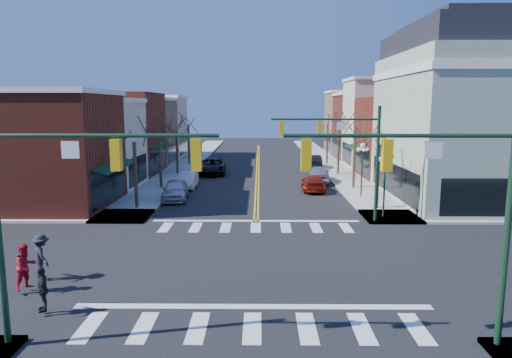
{
  "coord_description": "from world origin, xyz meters",
  "views": [
    {
      "loc": [
        0.24,
        -20.21,
        7.25
      ],
      "look_at": [
        0.01,
        7.12,
        2.8
      ],
      "focal_mm": 32.0,
      "sensor_mm": 36.0,
      "label": 1
    }
  ],
  "objects_px": {
    "car_left_near": "(175,190)",
    "pedestrian_dark_b": "(41,256)",
    "car_left_far": "(212,166)",
    "pedestrian_dark_a": "(43,289)",
    "car_right_near": "(313,183)",
    "victorian_corner": "(476,113)",
    "lamppost_midblock": "(362,161)",
    "car_right_far": "(313,161)",
    "lamppost_corner": "(385,173)",
    "car_right_mid": "(319,174)",
    "car_left_mid": "(188,180)",
    "pedestrian_red_b": "(26,267)"
  },
  "relations": [
    {
      "from": "car_left_near",
      "to": "car_right_mid",
      "type": "distance_m",
      "value": 14.48
    },
    {
      "from": "lamppost_corner",
      "to": "pedestrian_dark_a",
      "type": "bearing_deg",
      "value": -138.35
    },
    {
      "from": "pedestrian_dark_a",
      "to": "car_left_near",
      "type": "bearing_deg",
      "value": 150.62
    },
    {
      "from": "car_right_mid",
      "to": "car_left_mid",
      "type": "bearing_deg",
      "value": 20.06
    },
    {
      "from": "car_left_far",
      "to": "car_right_far",
      "type": "xyz_separation_m",
      "value": [
        11.2,
        4.82,
        -0.06
      ]
    },
    {
      "from": "car_right_mid",
      "to": "car_right_far",
      "type": "distance_m",
      "value": 10.1
    },
    {
      "from": "pedestrian_dark_b",
      "to": "lamppost_midblock",
      "type": "bearing_deg",
      "value": -87.94
    },
    {
      "from": "car_left_mid",
      "to": "car_right_mid",
      "type": "bearing_deg",
      "value": 11.92
    },
    {
      "from": "lamppost_midblock",
      "to": "pedestrian_dark_a",
      "type": "relative_size",
      "value": 2.74
    },
    {
      "from": "car_right_near",
      "to": "pedestrian_dark_a",
      "type": "bearing_deg",
      "value": 64.98
    },
    {
      "from": "car_left_mid",
      "to": "car_right_far",
      "type": "bearing_deg",
      "value": 44.7
    },
    {
      "from": "victorian_corner",
      "to": "lamppost_midblock",
      "type": "distance_m",
      "value": 9.1
    },
    {
      "from": "car_left_mid",
      "to": "car_right_near",
      "type": "distance_m",
      "value": 11.03
    },
    {
      "from": "car_left_far",
      "to": "pedestrian_dark_a",
      "type": "relative_size",
      "value": 3.79
    },
    {
      "from": "lamppost_corner",
      "to": "pedestrian_dark_b",
      "type": "xyz_separation_m",
      "value": [
        -17.05,
        -10.59,
        -1.9
      ]
    },
    {
      "from": "pedestrian_dark_a",
      "to": "lamppost_corner",
      "type": "bearing_deg",
      "value": 105.23
    },
    {
      "from": "car_left_mid",
      "to": "lamppost_midblock",
      "type": "bearing_deg",
      "value": -18.19
    },
    {
      "from": "victorian_corner",
      "to": "car_left_far",
      "type": "height_order",
      "value": "victorian_corner"
    },
    {
      "from": "pedestrian_red_b",
      "to": "pedestrian_dark_a",
      "type": "relative_size",
      "value": 1.15
    },
    {
      "from": "lamppost_midblock",
      "to": "car_left_mid",
      "type": "bearing_deg",
      "value": 162.66
    },
    {
      "from": "lamppost_corner",
      "to": "car_right_far",
      "type": "bearing_deg",
      "value": 94.33
    },
    {
      "from": "car_right_far",
      "to": "car_right_near",
      "type": "bearing_deg",
      "value": 83.3
    },
    {
      "from": "car_right_far",
      "to": "lamppost_corner",
      "type": "bearing_deg",
      "value": 94.09
    },
    {
      "from": "car_left_far",
      "to": "pedestrian_dark_b",
      "type": "height_order",
      "value": "pedestrian_dark_b"
    },
    {
      "from": "lamppost_midblock",
      "to": "car_right_far",
      "type": "height_order",
      "value": "lamppost_midblock"
    },
    {
      "from": "lamppost_corner",
      "to": "pedestrian_dark_b",
      "type": "height_order",
      "value": "lamppost_corner"
    },
    {
      "from": "car_right_near",
      "to": "pedestrian_dark_b",
      "type": "relative_size",
      "value": 2.54
    },
    {
      "from": "car_left_mid",
      "to": "car_left_far",
      "type": "relative_size",
      "value": 0.72
    },
    {
      "from": "lamppost_midblock",
      "to": "car_left_mid",
      "type": "height_order",
      "value": "lamppost_midblock"
    },
    {
      "from": "car_right_near",
      "to": "pedestrian_dark_a",
      "type": "xyz_separation_m",
      "value": [
        -12.1,
        -23.44,
        0.27
      ]
    },
    {
      "from": "pedestrian_dark_a",
      "to": "lamppost_midblock",
      "type": "bearing_deg",
      "value": 116.2
    },
    {
      "from": "car_right_far",
      "to": "car_left_near",
      "type": "bearing_deg",
      "value": 54.61
    },
    {
      "from": "lamppost_corner",
      "to": "car_right_near",
      "type": "relative_size",
      "value": 0.94
    },
    {
      "from": "car_right_near",
      "to": "pedestrian_dark_a",
      "type": "relative_size",
      "value": 2.92
    },
    {
      "from": "lamppost_corner",
      "to": "car_left_mid",
      "type": "distance_m",
      "value": 18.21
    },
    {
      "from": "car_left_far",
      "to": "pedestrian_dark_b",
      "type": "xyz_separation_m",
      "value": [
        -4.05,
        -29.55,
        0.23
      ]
    },
    {
      "from": "car_left_near",
      "to": "pedestrian_dark_b",
      "type": "bearing_deg",
      "value": -103.37
    },
    {
      "from": "car_left_far",
      "to": "car_right_far",
      "type": "distance_m",
      "value": 12.2
    },
    {
      "from": "car_right_near",
      "to": "car_right_mid",
      "type": "relative_size",
      "value": 0.95
    },
    {
      "from": "car_left_mid",
      "to": "car_left_near",
      "type": "bearing_deg",
      "value": -92.37
    },
    {
      "from": "lamppost_midblock",
      "to": "car_right_mid",
      "type": "bearing_deg",
      "value": 108.28
    },
    {
      "from": "car_left_mid",
      "to": "pedestrian_dark_b",
      "type": "xyz_separation_m",
      "value": [
        -2.7,
        -21.57,
        0.35
      ]
    },
    {
      "from": "lamppost_corner",
      "to": "car_left_far",
      "type": "distance_m",
      "value": 23.08
    },
    {
      "from": "car_left_far",
      "to": "pedestrian_dark_a",
      "type": "bearing_deg",
      "value": -97.02
    },
    {
      "from": "pedestrian_dark_b",
      "to": "car_right_mid",
      "type": "bearing_deg",
      "value": -74.15
    },
    {
      "from": "lamppost_midblock",
      "to": "pedestrian_dark_a",
      "type": "distance_m",
      "value": 25.61
    },
    {
      "from": "car_left_mid",
      "to": "pedestrian_red_b",
      "type": "xyz_separation_m",
      "value": [
        -2.68,
        -22.88,
        0.35
      ]
    },
    {
      "from": "victorian_corner",
      "to": "car_left_far",
      "type": "bearing_deg",
      "value": 148.69
    },
    {
      "from": "car_left_far",
      "to": "pedestrian_dark_a",
      "type": "distance_m",
      "value": 32.83
    },
    {
      "from": "victorian_corner",
      "to": "lamppost_corner",
      "type": "bearing_deg",
      "value": -144.14
    }
  ]
}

